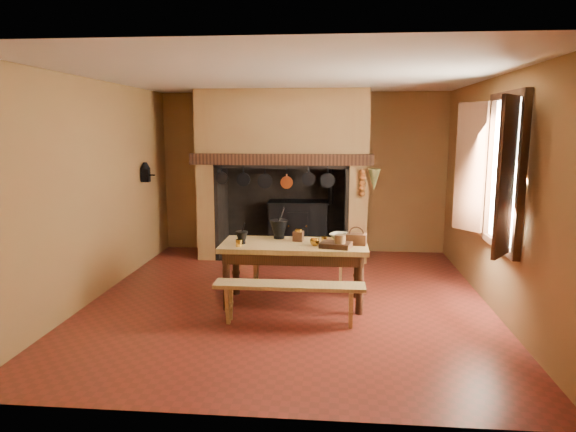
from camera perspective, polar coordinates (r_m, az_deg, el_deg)
The scene contains 28 objects.
floor at distance 6.71m, azimuth 0.12°, elevation -9.25°, with size 5.50×5.50×0.00m, color maroon.
ceiling at distance 6.37m, azimuth 0.13°, elevation 15.30°, with size 5.50×5.50×0.00m, color silver.
back_wall at distance 9.12m, azimuth 1.66°, elevation 4.81°, with size 5.00×0.02×2.80m, color olive.
wall_left at distance 7.06m, azimuth -20.54°, elevation 2.76°, with size 0.02×5.50×2.80m, color olive.
wall_right at distance 6.66m, azimuth 22.11°, elevation 2.27°, with size 0.02×5.50×2.80m, color olive.
wall_front at distance 3.70m, azimuth -3.66°, elevation -2.51°, with size 5.00×0.02×2.80m, color olive.
chimney_breast at distance 8.68m, azimuth -0.51°, elevation 7.29°, with size 2.95×0.96×2.80m.
iron_range at distance 8.95m, azimuth 1.24°, elevation -1.20°, with size 1.12×0.55×1.60m.
hearth_pans at distance 8.94m, azimuth -5.35°, elevation -3.82°, with size 0.51×0.62×0.20m.
hanging_pans at distance 8.22m, azimuth -1.12°, elevation 4.00°, with size 1.92×0.29×0.27m.
onion_string at distance 8.16m, azimuth 8.27°, elevation 3.65°, with size 0.12×0.10×0.46m, color #97551C, non-canonical shape.
herb_bunch at distance 8.17m, azimuth 9.54°, elevation 3.97°, with size 0.20×0.20×0.35m, color brown.
window at distance 6.20m, azimuth 22.01°, elevation 4.57°, with size 0.39×1.75×1.76m.
wall_coffee_mill at distance 8.44m, azimuth -15.56°, elevation 4.86°, with size 0.23×0.16×0.31m.
work_table at distance 6.38m, azimuth 0.70°, elevation -4.11°, with size 1.80×0.80×0.78m.
bench_front at distance 5.79m, azimuth 0.14°, elevation -8.64°, with size 1.69×0.30×0.47m.
bench_back at distance 7.12m, azimuth 1.12°, elevation -5.56°, with size 1.44×0.25×0.41m.
mortar_large at distance 6.61m, azimuth -1.00°, elevation -1.36°, with size 0.24×0.24×0.40m.
mortar_small at distance 6.33m, azimuth -5.15°, elevation -2.31°, with size 0.15×0.15×0.26m.
coffee_grinder at distance 6.47m, azimuth 1.15°, elevation -2.16°, with size 0.17×0.14×0.19m.
brass_mug_a at distance 6.19m, azimuth -5.47°, elevation -3.00°, with size 0.08×0.08×0.09m, color #BE8D2B.
brass_mug_b at distance 6.39m, azimuth 4.04°, elevation -2.62°, with size 0.07×0.07×0.08m, color #BE8D2B.
mixing_bowl at distance 6.62m, azimuth 5.94°, elevation -2.25°, with size 0.29×0.29×0.07m, color #C1B894.
stoneware_crock at distance 6.10m, azimuth 5.79°, elevation -2.85°, with size 0.13×0.13×0.16m, color brown.
glass_jar at distance 6.42m, azimuth 6.45°, elevation -2.39°, with size 0.07×0.07×0.12m, color beige.
wicker_basket at distance 6.32m, azimuth 7.60°, elevation -2.50°, with size 0.26×0.20×0.23m.
wooden_tray at distance 6.15m, azimuth 5.34°, elevation -3.21°, with size 0.36×0.25×0.06m, color #351B11.
brass_cup at distance 6.21m, azimuth 2.99°, elevation -2.93°, with size 0.11×0.11×0.09m, color #BE8D2B.
Camera 1 is at (0.56, -6.32, 2.18)m, focal length 32.00 mm.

